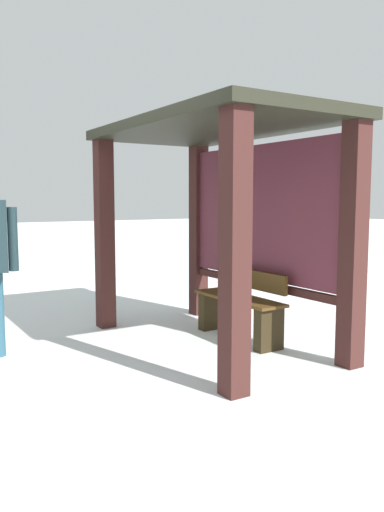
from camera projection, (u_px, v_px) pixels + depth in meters
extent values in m
plane|color=silver|center=(211.00, 344.00, 5.33)|extent=(60.00, 60.00, 0.00)
cube|color=#3D1E1B|center=(105.00, 235.00, 5.93)|extent=(0.18, 0.18, 2.16)
cube|color=#3D1E1B|center=(235.00, 255.00, 3.81)|extent=(0.18, 0.18, 2.16)
cube|color=#3D1E1B|center=(198.00, 231.00, 6.61)|extent=(0.18, 0.18, 2.16)
cube|color=#3D1E1B|center=(353.00, 246.00, 4.50)|extent=(0.18, 0.18, 2.16)
cube|color=black|center=(212.00, 126.00, 5.09)|extent=(2.80, 1.58, 0.10)
cube|color=brown|center=(261.00, 212.00, 5.52)|extent=(2.33, 0.08, 1.44)
cube|color=#3D1E1B|center=(259.00, 284.00, 5.60)|extent=(2.33, 0.06, 0.08)
cube|color=#503616|center=(238.00, 298.00, 5.47)|extent=(1.20, 0.35, 0.03)
cube|color=#503616|center=(250.00, 279.00, 5.53)|extent=(1.14, 0.04, 0.20)
cube|color=#2E2413|center=(269.00, 329.00, 5.07)|extent=(0.12, 0.30, 0.43)
cube|color=#2E2413|center=(212.00, 311.00, 5.91)|extent=(0.12, 0.30, 0.43)
cylinder|color=#1A2D31|center=(13.00, 239.00, 4.74)|extent=(0.11, 0.11, 0.59)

